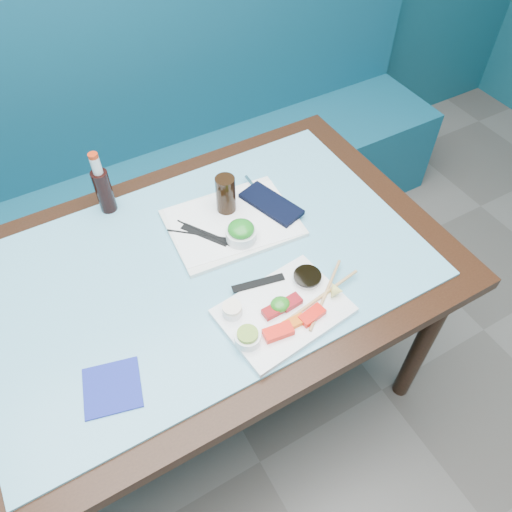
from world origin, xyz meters
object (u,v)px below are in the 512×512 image
serving_tray (232,223)px  blue_napkin (112,388)px  dining_table (204,285)px  cola_bottle_body (104,191)px  seaweed_bowl (241,235)px  sashimi_plate (283,311)px  booth_bench (125,190)px  cola_glass (226,194)px

serving_tray → blue_napkin: size_ratio=2.84×
dining_table → cola_bottle_body: (-0.15, 0.34, 0.16)m
serving_tray → seaweed_bowl: size_ratio=4.14×
dining_table → seaweed_bowl: 0.19m
serving_tray → cola_bottle_body: 0.39m
seaweed_bowl → serving_tray: bearing=82.4°
sashimi_plate → serving_tray: 0.35m
dining_table → blue_napkin: 0.42m
serving_tray → seaweed_bowl: (-0.01, -0.07, 0.02)m
dining_table → booth_bench: bearing=90.0°
cola_bottle_body → cola_glass: bearing=-32.3°
cola_glass → cola_bottle_body: 0.36m
dining_table → serving_tray: serving_tray is taller
cola_glass → blue_napkin: bearing=-142.7°
serving_tray → cola_glass: 0.09m
dining_table → serving_tray: (0.15, 0.10, 0.10)m
seaweed_bowl → cola_bottle_body: (-0.29, 0.32, 0.04)m
seaweed_bowl → cola_glass: bearing=81.3°
cola_glass → cola_bottle_body: cola_bottle_body is taller
booth_bench → serving_tray: bearing=-78.6°
sashimi_plate → cola_bottle_body: 0.65m
dining_table → sashimi_plate: (0.12, -0.25, 0.10)m
sashimi_plate → blue_napkin: 0.46m
cola_glass → cola_bottle_body: (-0.31, 0.19, -0.00)m
sashimi_plate → cola_bottle_body: (-0.26, 0.59, 0.06)m
cola_glass → blue_napkin: size_ratio=0.93×
serving_tray → sashimi_plate: bearing=-91.2°
booth_bench → cola_bottle_body: booth_bench is taller
dining_table → seaweed_bowl: size_ratio=15.62×
seaweed_bowl → cola_bottle_body: size_ratio=0.63×
cola_bottle_body → blue_napkin: size_ratio=1.10×
sashimi_plate → cola_bottle_body: size_ratio=2.21×
sashimi_plate → serving_tray: bearing=78.0°
cola_glass → serving_tray: bearing=-100.3°
dining_table → cola_bottle_body: bearing=113.2°
cola_glass → cola_bottle_body: size_ratio=0.85×
cola_bottle_body → dining_table: bearing=-66.8°
dining_table → cola_glass: cola_glass is taller
cola_bottle_body → blue_napkin: 0.61m
booth_bench → cola_bottle_body: (-0.15, -0.49, 0.45)m
booth_bench → dining_table: booth_bench is taller
seaweed_bowl → cola_glass: 0.14m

